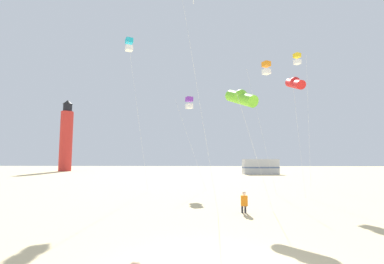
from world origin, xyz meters
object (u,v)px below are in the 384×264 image
Objects in this scene: kite_tube_lime at (241,98)px; kite_tube_scarlet at (295,83)px; kite_box_orange at (266,68)px; kite_box_violet at (189,103)px; lighthouse_distant at (66,138)px; kite_flyer_standing at (244,202)px; kite_box_cyan at (129,45)px; kite_box_gold at (297,59)px; rv_van_silver at (260,167)px.

kite_tube_scarlet is at bearing 45.41° from kite_tube_lime.
kite_tube_lime is (-3.52, -8.14, -4.56)m from kite_box_orange.
kite_box_violet is 0.77× the size of kite_box_orange.
kite_tube_scarlet is at bearing -46.41° from lighthouse_distant.
kite_box_orange is at bearing -107.18° from kite_flyer_standing.
kite_box_cyan is at bearing 139.82° from kite_tube_lime.
lighthouse_distant reaches higher than kite_tube_lime.
kite_flyer_standing is at bearing -120.31° from kite_box_gold.
kite_box_gold is 25.84m from rv_van_silver.
kite_tube_scarlet is 31.14m from rv_van_silver.
kite_tube_lime is at bearing -71.48° from kite_box_violet.
kite_tube_lime reaches higher than rv_van_silver.
kite_box_violet is at bearing -119.96° from rv_van_silver.
kite_box_orange is (-1.40, 3.15, 2.31)m from kite_tube_scarlet.
kite_tube_scarlet reaches higher than kite_box_violet.
kite_box_gold is (11.30, 1.50, 4.90)m from kite_box_violet.
kite_box_cyan is at bearing -41.49° from kite_flyer_standing.
kite_box_violet is 1.36× the size of rv_van_silver.
kite_box_gold reaches higher than kite_flyer_standing.
lighthouse_distant is (-41.94, 33.96, -5.44)m from kite_box_gold.
kite_box_orange reaches higher than kite_tube_lime.
kite_box_orange is at bearing -19.32° from kite_box_violet.
kite_box_gold is at bearing 15.69° from kite_box_cyan.
kite_box_gold reaches higher than kite_tube_lime.
kite_tube_lime is 57.40m from lighthouse_distant.
kite_box_orange is at bearing -104.18° from rv_van_silver.
kite_tube_scarlet is 8.95m from kite_box_gold.
kite_box_gold is at bearing -39.00° from lighthouse_distant.
kite_box_gold reaches higher than kite_box_orange.
lighthouse_distant reaches higher than rv_van_silver.
kite_box_gold is at bearing -95.59° from rv_van_silver.
kite_box_gold is (16.58, 4.66, 0.22)m from kite_box_cyan.
lighthouse_distant is at bearing 133.59° from kite_tube_scarlet.
kite_tube_lime is at bearing -107.31° from rv_van_silver.
kite_tube_scarlet reaches higher than kite_tube_lime.
rv_van_silver is at bearing 83.19° from kite_tube_scarlet.
kite_flyer_standing is at bearing -128.57° from kite_tube_scarlet.
rv_van_silver is at bearing 57.83° from kite_box_cyan.
kite_box_orange reaches higher than kite_flyer_standing.
kite_box_violet reaches higher than rv_van_silver.
rv_van_silver is at bearing 79.49° from kite_box_orange.
kite_box_gold is (7.88, 13.47, 12.66)m from kite_flyer_standing.
kite_box_violet is 11.38m from kite_tube_lime.
kite_box_cyan is 17.22m from kite_box_gold.
rv_van_silver reaches higher than kite_flyer_standing.
kite_tube_scarlet is 0.67× the size of kite_box_gold.
kite_box_orange is 1.76× the size of rv_van_silver.
lighthouse_distant is 2.55× the size of rv_van_silver.
kite_tube_scarlet is 56.74m from lighthouse_distant.
kite_box_violet is at bearing 30.88° from kite_box_cyan.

